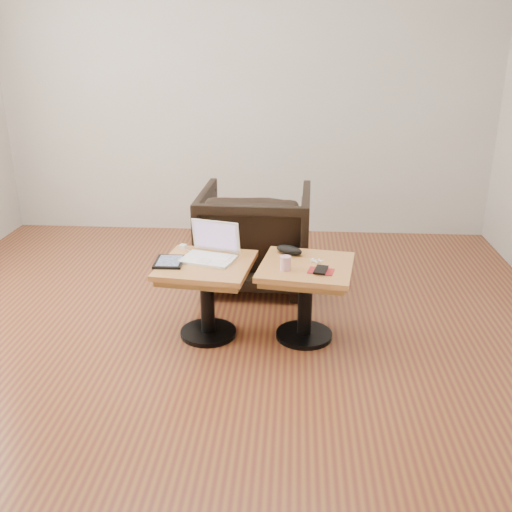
# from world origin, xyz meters

# --- Properties ---
(room_shell) EXTENTS (4.52, 4.52, 2.71)m
(room_shell) POSITION_xyz_m (0.00, 0.00, 1.35)
(room_shell) COLOR #5E2A1F
(room_shell) RESTS_ON ground
(side_table_left) EXTENTS (0.60, 0.60, 0.49)m
(side_table_left) POSITION_xyz_m (-0.06, 0.13, 0.37)
(side_table_left) COLOR black
(side_table_left) RESTS_ON ground
(side_table_right) EXTENTS (0.61, 0.61, 0.49)m
(side_table_right) POSITION_xyz_m (0.54, 0.15, 0.37)
(side_table_right) COLOR black
(side_table_right) RESTS_ON ground
(laptop) EXTENTS (0.37, 0.33, 0.22)m
(laptop) POSITION_xyz_m (-0.04, 0.21, 0.53)
(laptop) COLOR white
(laptop) RESTS_ON side_table_left
(tablet) EXTENTS (0.18, 0.22, 0.02)m
(tablet) POSITION_xyz_m (-0.28, 0.11, 0.50)
(tablet) COLOR black
(tablet) RESTS_ON side_table_left
(charging_adapter) EXTENTS (0.05, 0.05, 0.02)m
(charging_adapter) POSITION_xyz_m (-0.24, 0.37, 0.50)
(charging_adapter) COLOR white
(charging_adapter) RESTS_ON side_table_left
(glasses_case) EXTENTS (0.19, 0.16, 0.06)m
(glasses_case) POSITION_xyz_m (0.44, 0.31, 0.52)
(glasses_case) COLOR black
(glasses_case) RESTS_ON side_table_right
(striped_cup) EXTENTS (0.09, 0.09, 0.08)m
(striped_cup) POSITION_xyz_m (0.42, 0.06, 0.53)
(striped_cup) COLOR #C5557D
(striped_cup) RESTS_ON side_table_right
(earbuds_tangle) EXTENTS (0.08, 0.07, 0.02)m
(earbuds_tangle) POSITION_xyz_m (0.60, 0.19, 0.50)
(earbuds_tangle) COLOR white
(earbuds_tangle) RESTS_ON side_table_right
(phone_on_sleeve) EXTENTS (0.16, 0.14, 0.02)m
(phone_on_sleeve) POSITION_xyz_m (0.63, 0.04, 0.50)
(phone_on_sleeve) COLOR maroon
(phone_on_sleeve) RESTS_ON side_table_right
(armchair) EXTENTS (0.81, 0.84, 0.74)m
(armchair) POSITION_xyz_m (0.18, 0.98, 0.37)
(armchair) COLOR black
(armchair) RESTS_ON ground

